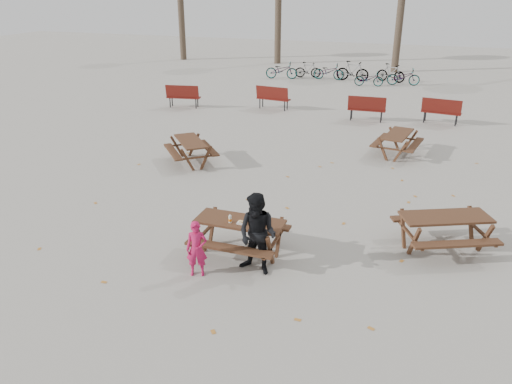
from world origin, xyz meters
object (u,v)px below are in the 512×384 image
(food_tray, at_px, (242,223))
(soda_bottle, at_px, (230,219))
(picnic_table_east, at_px, (443,233))
(main_picnic_table, at_px, (240,229))
(picnic_table_far, at_px, (397,144))
(child, at_px, (197,249))
(adult, at_px, (258,234))
(picnic_table_north, at_px, (191,152))

(food_tray, relative_size, soda_bottle, 1.06)
(soda_bottle, xyz_separation_m, picnic_table_east, (4.09, 1.75, -0.46))
(main_picnic_table, bearing_deg, picnic_table_far, 71.98)
(main_picnic_table, bearing_deg, soda_bottle, -132.78)
(picnic_table_far, bearing_deg, food_tray, 172.24)
(main_picnic_table, distance_m, child, 1.12)
(soda_bottle, bearing_deg, picnic_table_east, 23.18)
(adult, bearing_deg, child, -145.53)
(food_tray, xyz_separation_m, picnic_table_east, (3.85, 1.74, -0.40))
(picnic_table_east, height_order, picnic_table_north, picnic_table_east)
(main_picnic_table, relative_size, picnic_table_far, 1.07)
(food_tray, height_order, soda_bottle, soda_bottle)
(adult, xyz_separation_m, picnic_table_far, (1.95, 8.24, -0.45))
(picnic_table_east, xyz_separation_m, picnic_table_far, (-1.44, 6.12, -0.03))
(food_tray, relative_size, adult, 0.11)
(soda_bottle, height_order, child, child)
(soda_bottle, xyz_separation_m, child, (-0.34, -0.85, -0.29))
(main_picnic_table, bearing_deg, picnic_table_north, 125.88)
(adult, bearing_deg, soda_bottle, 162.49)
(child, relative_size, picnic_table_north, 0.66)
(soda_bottle, xyz_separation_m, picnic_table_north, (-3.33, 4.96, -0.48))
(picnic_table_north, bearing_deg, soda_bottle, -6.61)
(picnic_table_far, bearing_deg, soda_bottle, 170.68)
(child, height_order, picnic_table_east, child)
(soda_bottle, height_order, picnic_table_far, soda_bottle)
(child, xyz_separation_m, adult, (1.05, 0.48, 0.26))
(soda_bottle, height_order, picnic_table_north, soda_bottle)
(food_tray, distance_m, adult, 0.61)
(picnic_table_far, bearing_deg, child, 170.34)
(child, height_order, picnic_table_north, child)
(picnic_table_north, bearing_deg, picnic_table_east, 26.15)
(soda_bottle, relative_size, picnic_table_far, 0.10)
(food_tray, relative_size, picnic_table_east, 0.10)
(soda_bottle, xyz_separation_m, adult, (0.71, -0.37, -0.03))
(soda_bottle, distance_m, child, 0.96)
(main_picnic_table, relative_size, child, 1.61)
(soda_bottle, bearing_deg, food_tray, 3.53)
(picnic_table_east, bearing_deg, child, -174.35)
(child, distance_m, picnic_table_north, 6.53)
(food_tray, distance_m, soda_bottle, 0.25)
(picnic_table_north, xyz_separation_m, picnic_table_far, (5.98, 2.91, -0.00))
(adult, bearing_deg, picnic_table_east, 42.03)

